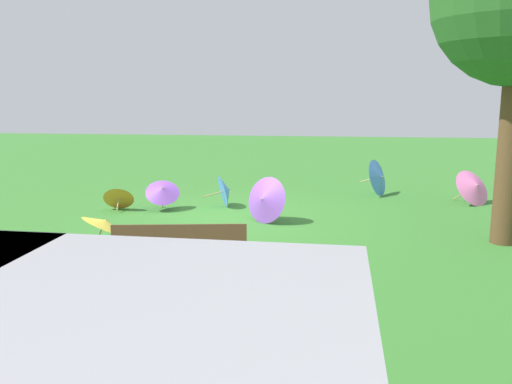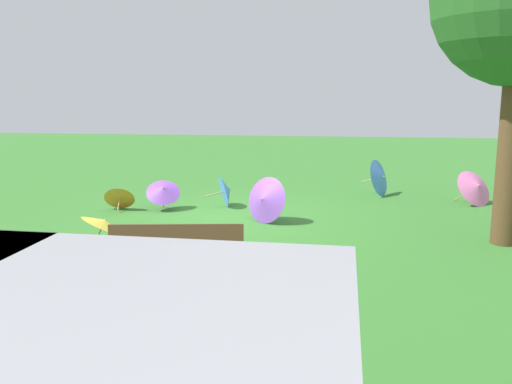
% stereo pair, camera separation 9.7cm
% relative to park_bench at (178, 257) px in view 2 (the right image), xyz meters
% --- Properties ---
extents(ground, '(40.00, 40.00, 0.00)m').
position_rel_park_bench_xyz_m(ground, '(0.10, -3.90, -0.47)').
color(ground, '#387A2D').
extents(park_bench, '(1.66, 0.73, 0.90)m').
position_rel_park_bench_xyz_m(park_bench, '(0.00, 0.00, 0.00)').
color(park_bench, brown).
rests_on(park_bench, ground).
extents(parasol_pink_0, '(1.07, 1.02, 0.81)m').
position_rel_park_bench_xyz_m(parasol_pink_0, '(-4.98, -5.96, -0.06)').
color(parasol_pink_0, tan).
rests_on(parasol_pink_0, ground).
extents(parasol_purple_0, '(0.87, 0.84, 0.70)m').
position_rel_park_bench_xyz_m(parasol_purple_0, '(1.60, -4.53, -0.04)').
color(parasol_purple_0, tan).
rests_on(parasol_purple_0, ground).
extents(parasol_blue_1, '(0.83, 0.96, 0.88)m').
position_rel_park_bench_xyz_m(parasol_blue_1, '(-3.03, -6.77, -0.02)').
color(parasol_blue_1, tan).
rests_on(parasol_blue_1, ground).
extents(parasol_yellow_0, '(0.95, 0.96, 0.62)m').
position_rel_park_bench_xyz_m(parasol_yellow_0, '(1.69, -1.73, -0.05)').
color(parasol_yellow_0, tan).
rests_on(parasol_yellow_0, ground).
extents(parasol_blue_2, '(0.75, 0.75, 0.70)m').
position_rel_park_bench_xyz_m(parasol_blue_2, '(0.37, -5.08, -0.11)').
color(parasol_blue_2, tan).
rests_on(parasol_blue_2, ground).
extents(parasol_purple_1, '(0.95, 0.87, 0.90)m').
position_rel_park_bench_xyz_m(parasol_purple_1, '(-0.61, -3.73, -0.02)').
color(parasol_purple_1, tan).
rests_on(parasol_purple_1, ground).
extents(parasol_orange_0, '(0.71, 0.61, 0.57)m').
position_rel_park_bench_xyz_m(parasol_orange_0, '(2.53, -4.48, -0.18)').
color(parasol_orange_0, tan).
rests_on(parasol_orange_0, ground).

